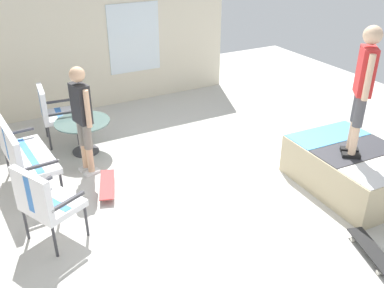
{
  "coord_description": "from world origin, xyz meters",
  "views": [
    {
      "loc": [
        -4.59,
        2.73,
        3.43
      ],
      "look_at": [
        0.06,
        0.21,
        0.7
      ],
      "focal_mm": 39.97,
      "sensor_mm": 36.0,
      "label": 1
    }
  ],
  "objects_px": {
    "person_skater": "(364,83)",
    "skateboard_by_bench": "(107,185)",
    "patio_table": "(83,130)",
    "skateboard_spare": "(372,250)",
    "patio_chair_by_wall": "(43,200)",
    "patio_bench": "(20,151)",
    "person_watching": "(82,114)",
    "patio_chair_near_house": "(52,110)",
    "skate_ramp": "(354,168)"
  },
  "relations": [
    {
      "from": "patio_bench",
      "to": "person_watching",
      "type": "bearing_deg",
      "value": -87.57
    },
    {
      "from": "patio_table",
      "to": "patio_bench",
      "type": "bearing_deg",
      "value": 123.34
    },
    {
      "from": "person_skater",
      "to": "skateboard_by_bench",
      "type": "relative_size",
      "value": 2.13
    },
    {
      "from": "patio_bench",
      "to": "skate_ramp",
      "type": "bearing_deg",
      "value": -117.72
    },
    {
      "from": "patio_bench",
      "to": "patio_chair_by_wall",
      "type": "height_order",
      "value": "same"
    },
    {
      "from": "patio_bench",
      "to": "person_watching",
      "type": "height_order",
      "value": "person_watching"
    },
    {
      "from": "patio_bench",
      "to": "skateboard_spare",
      "type": "xyz_separation_m",
      "value": [
        -3.39,
        -3.25,
        -0.53
      ]
    },
    {
      "from": "skateboard_by_bench",
      "to": "skateboard_spare",
      "type": "relative_size",
      "value": 1.0
    },
    {
      "from": "patio_table",
      "to": "person_watching",
      "type": "distance_m",
      "value": 0.88
    },
    {
      "from": "patio_bench",
      "to": "person_skater",
      "type": "relative_size",
      "value": 0.74
    },
    {
      "from": "person_watching",
      "to": "patio_table",
      "type": "bearing_deg",
      "value": -11.49
    },
    {
      "from": "patio_table",
      "to": "patio_chair_by_wall",
      "type": "bearing_deg",
      "value": 153.76
    },
    {
      "from": "patio_bench",
      "to": "skateboard_spare",
      "type": "distance_m",
      "value": 4.73
    },
    {
      "from": "skateboard_by_bench",
      "to": "patio_table",
      "type": "bearing_deg",
      "value": -2.2
    },
    {
      "from": "person_skater",
      "to": "skateboard_spare",
      "type": "xyz_separation_m",
      "value": [
        -1.15,
        0.73,
        -1.55
      ]
    },
    {
      "from": "skate_ramp",
      "to": "skateboard_by_bench",
      "type": "height_order",
      "value": "skate_ramp"
    },
    {
      "from": "skateboard_spare",
      "to": "patio_bench",
      "type": "bearing_deg",
      "value": 43.85
    },
    {
      "from": "patio_chair_by_wall",
      "to": "patio_table",
      "type": "height_order",
      "value": "patio_chair_by_wall"
    },
    {
      "from": "skate_ramp",
      "to": "patio_chair_near_house",
      "type": "xyz_separation_m",
      "value": [
        3.51,
        3.48,
        0.31
      ]
    },
    {
      "from": "patio_chair_by_wall",
      "to": "patio_bench",
      "type": "bearing_deg",
      "value": 1.92
    },
    {
      "from": "person_watching",
      "to": "skateboard_by_bench",
      "type": "height_order",
      "value": "person_watching"
    },
    {
      "from": "person_watching",
      "to": "person_skater",
      "type": "xyz_separation_m",
      "value": [
        -2.28,
        -3.06,
        0.66
      ]
    },
    {
      "from": "patio_bench",
      "to": "skateboard_by_bench",
      "type": "height_order",
      "value": "patio_bench"
    },
    {
      "from": "person_watching",
      "to": "skateboard_spare",
      "type": "bearing_deg",
      "value": -145.82
    },
    {
      "from": "patio_bench",
      "to": "patio_table",
      "type": "distance_m",
      "value": 1.29
    },
    {
      "from": "patio_chair_by_wall",
      "to": "person_watching",
      "type": "relative_size",
      "value": 0.61
    },
    {
      "from": "patio_chair_near_house",
      "to": "patio_chair_by_wall",
      "type": "height_order",
      "value": "same"
    },
    {
      "from": "person_watching",
      "to": "person_skater",
      "type": "height_order",
      "value": "person_skater"
    },
    {
      "from": "patio_chair_near_house",
      "to": "person_skater",
      "type": "height_order",
      "value": "person_skater"
    },
    {
      "from": "skate_ramp",
      "to": "person_skater",
      "type": "bearing_deg",
      "value": 101.66
    },
    {
      "from": "person_watching",
      "to": "skateboard_by_bench",
      "type": "relative_size",
      "value": 2.05
    },
    {
      "from": "patio_chair_near_house",
      "to": "skateboard_by_bench",
      "type": "relative_size",
      "value": 1.24
    },
    {
      "from": "patio_table",
      "to": "skateboard_spare",
      "type": "relative_size",
      "value": 1.09
    },
    {
      "from": "patio_chair_by_wall",
      "to": "patio_table",
      "type": "distance_m",
      "value": 2.31
    },
    {
      "from": "patio_chair_by_wall",
      "to": "skateboard_by_bench",
      "type": "xyz_separation_m",
      "value": [
        0.77,
        -0.97,
        -0.53
      ]
    },
    {
      "from": "person_watching",
      "to": "patio_chair_near_house",
      "type": "bearing_deg",
      "value": 9.72
    },
    {
      "from": "patio_chair_near_house",
      "to": "patio_table",
      "type": "height_order",
      "value": "patio_chair_near_house"
    },
    {
      "from": "patio_chair_near_house",
      "to": "skateboard_spare",
      "type": "height_order",
      "value": "patio_chair_near_house"
    },
    {
      "from": "patio_chair_near_house",
      "to": "patio_chair_by_wall",
      "type": "bearing_deg",
      "value": 166.04
    },
    {
      "from": "patio_table",
      "to": "skateboard_spare",
      "type": "xyz_separation_m",
      "value": [
        -4.08,
        -2.19,
        -0.32
      ]
    },
    {
      "from": "person_skater",
      "to": "skateboard_by_bench",
      "type": "bearing_deg",
      "value": 60.99
    },
    {
      "from": "patio_bench",
      "to": "patio_chair_by_wall",
      "type": "bearing_deg",
      "value": -178.08
    },
    {
      "from": "patio_chair_by_wall",
      "to": "skateboard_spare",
      "type": "height_order",
      "value": "patio_chair_by_wall"
    },
    {
      "from": "patio_chair_near_house",
      "to": "patio_table",
      "type": "relative_size",
      "value": 1.13
    },
    {
      "from": "person_skater",
      "to": "skateboard_by_bench",
      "type": "xyz_separation_m",
      "value": [
        1.65,
        2.98,
        -1.55
      ]
    },
    {
      "from": "skateboard_by_bench",
      "to": "skateboard_spare",
      "type": "height_order",
      "value": "same"
    },
    {
      "from": "skate_ramp",
      "to": "patio_chair_by_wall",
      "type": "xyz_separation_m",
      "value": [
        0.84,
        4.14,
        0.31
      ]
    },
    {
      "from": "patio_chair_by_wall",
      "to": "skateboard_by_bench",
      "type": "bearing_deg",
      "value": -51.41
    },
    {
      "from": "patio_chair_by_wall",
      "to": "person_watching",
      "type": "height_order",
      "value": "person_watching"
    },
    {
      "from": "patio_chair_by_wall",
      "to": "patio_table",
      "type": "bearing_deg",
      "value": -26.24
    }
  ]
}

